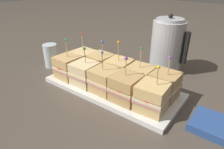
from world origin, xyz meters
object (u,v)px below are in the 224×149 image
at_px(napkin_stack, 212,124).
at_px(sandwich_back_center, 119,71).
at_px(sandwich_front_left, 85,73).
at_px(sandwich_back_right, 140,78).
at_px(sandwich_back_far_left, 84,60).
at_px(kettle_steel, 167,46).
at_px(drinking_glass, 50,56).
at_px(serving_platter, 112,87).
at_px(sandwich_front_center, 105,80).
at_px(sandwich_back_left, 101,65).
at_px(sandwich_front_far_left, 68,67).
at_px(sandwich_front_right, 126,88).
at_px(sandwich_front_far_right, 152,97).
at_px(sandwich_back_far_right, 164,85).

bearing_deg(napkin_stack, sandwich_back_center, 173.00).
relative_size(sandwich_front_left, sandwich_back_right, 0.93).
distance_m(sandwich_back_far_left, kettle_steel, 0.39).
xyz_separation_m(kettle_steel, napkin_stack, (0.28, -0.29, -0.11)).
bearing_deg(napkin_stack, drinking_glass, -179.46).
xyz_separation_m(sandwich_back_center, kettle_steel, (0.10, 0.25, 0.06)).
relative_size(serving_platter, sandwich_front_center, 3.35).
bearing_deg(sandwich_front_center, sandwich_back_far_left, 154.07).
xyz_separation_m(sandwich_back_left, napkin_stack, (0.48, -0.05, -0.05)).
relative_size(sandwich_front_far_left, sandwich_front_right, 1.07).
xyz_separation_m(sandwich_back_left, drinking_glass, (-0.28, -0.05, -0.01)).
height_order(kettle_steel, drinking_glass, kettle_steel).
distance_m(serving_platter, kettle_steel, 0.33).
bearing_deg(sandwich_back_far_left, serving_platter, -13.71).
height_order(serving_platter, sandwich_front_far_left, sandwich_front_far_left).
bearing_deg(sandwich_back_right, sandwich_back_far_left, -179.46).
distance_m(sandwich_front_far_right, kettle_steel, 0.36).
height_order(sandwich_back_far_left, drinking_glass, sandwich_back_far_left).
xyz_separation_m(sandwich_front_far_right, drinking_glass, (-0.57, 0.04, -0.01)).
distance_m(sandwich_front_center, napkin_stack, 0.38).
relative_size(sandwich_back_center, kettle_steel, 0.66).
xyz_separation_m(serving_platter, sandwich_back_far_right, (0.20, 0.05, 0.06)).
bearing_deg(sandwich_front_far_right, sandwich_back_far_left, 166.12).
bearing_deg(sandwich_back_far_right, sandwich_back_center, 179.99).
height_order(sandwich_back_far_left, kettle_steel, kettle_steel).
distance_m(sandwich_front_center, drinking_glass, 0.38).
bearing_deg(sandwich_front_center, sandwich_back_far_right, 26.10).
distance_m(sandwich_back_center, napkin_stack, 0.38).
relative_size(sandwich_front_center, sandwich_back_right, 0.97).
relative_size(sandwich_front_far_right, sandwich_back_far_right, 0.99).
distance_m(sandwich_front_left, sandwich_back_far_right, 0.31).
bearing_deg(sandwich_front_far_right, sandwich_back_center, 153.51).
distance_m(serving_platter, napkin_stack, 0.38).
relative_size(sandwich_back_left, sandwich_back_center, 0.89).
height_order(sandwich_front_right, sandwich_back_far_left, sandwich_back_far_left).
height_order(sandwich_front_far_left, sandwich_front_left, sandwich_front_far_left).
relative_size(sandwich_front_far_left, sandwich_front_left, 1.11).
height_order(sandwich_back_center, napkin_stack, sandwich_back_center).
bearing_deg(napkin_stack, sandwich_front_left, -173.66).
bearing_deg(serving_platter, sandwich_back_left, 153.41).
relative_size(sandwich_front_left, sandwich_front_center, 0.96).
height_order(sandwich_back_center, drinking_glass, sandwich_back_center).
height_order(sandwich_front_left, drinking_glass, sandwich_front_left).
xyz_separation_m(sandwich_front_left, sandwich_back_left, (-0.00, 0.10, 0.00)).
xyz_separation_m(sandwich_front_left, sandwich_back_center, (0.10, 0.10, 0.00)).
xyz_separation_m(sandwich_front_center, sandwich_back_center, (-0.00, 0.10, 0.00)).
relative_size(sandwich_back_center, sandwich_back_far_right, 1.08).
distance_m(sandwich_front_center, kettle_steel, 0.36).
height_order(sandwich_front_far_left, kettle_steel, kettle_steel).
distance_m(sandwich_front_center, sandwich_back_center, 0.10).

